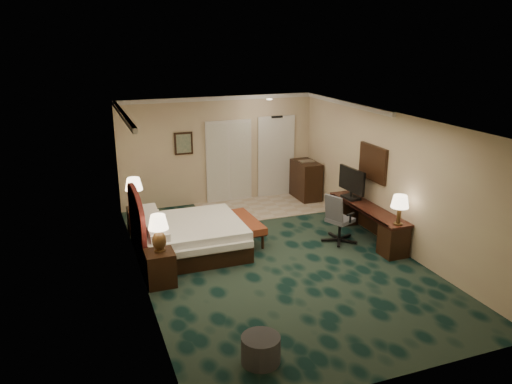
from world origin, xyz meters
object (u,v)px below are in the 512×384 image
object	(u,v)px
bed	(192,237)
lamp_near	(159,233)
lamp_far	(134,194)
tv	(352,184)
nightstand_far	(138,220)
desk_chair	(340,218)
ottoman	(261,349)
desk	(367,223)
bed_bench	(245,229)
nightstand_near	(160,267)
minibar	(306,180)

from	to	relation	value
bed	lamp_near	size ratio (longest dim) A/B	3.03
lamp_near	lamp_far	bearing A→B (deg)	91.92
lamp_near	tv	world-z (taller)	tv
bed	lamp_far	world-z (taller)	lamp_far
nightstand_far	desk_chair	size ratio (longest dim) A/B	0.51
lamp_near	desk_chair	distance (m)	3.87
ottoman	desk	xyz separation A→B (m)	(3.61, 3.16, 0.16)
lamp_near	bed_bench	size ratio (longest dim) A/B	0.48
ottoman	desk_chair	bearing A→B (deg)	46.99
nightstand_far	ottoman	bearing A→B (deg)	-80.42
nightstand_near	tv	bearing A→B (deg)	14.66
desk_chair	minibar	world-z (taller)	desk_chair
tv	ottoman	bearing A→B (deg)	-137.50
bed	ottoman	world-z (taller)	bed
desk	minibar	bearing A→B (deg)	90.67
bed_bench	ottoman	world-z (taller)	bed_bench
lamp_far	tv	distance (m)	4.70
nightstand_near	nightstand_far	bearing A→B (deg)	90.66
bed_bench	bed	bearing A→B (deg)	-170.78
tv	desk_chair	world-z (taller)	tv
lamp_far	minibar	world-z (taller)	lamp_far
bed	desk	distance (m)	3.69
lamp_far	desk_chair	world-z (taller)	lamp_far
nightstand_near	bed_bench	distance (m)	2.42
nightstand_far	minibar	bearing A→B (deg)	10.70
nightstand_near	nightstand_far	xyz separation A→B (m)	(-0.03, 2.57, -0.04)
bed_bench	minibar	bearing A→B (deg)	38.34
bed	minibar	world-z (taller)	minibar
lamp_far	tv	bearing A→B (deg)	-17.24
lamp_near	desk	size ratio (longest dim) A/B	0.27
desk	desk_chair	xyz separation A→B (m)	(-0.63, 0.03, 0.18)
bed_bench	desk	size ratio (longest dim) A/B	0.57
nightstand_near	desk_chair	xyz separation A→B (m)	(3.83, 0.55, 0.22)
lamp_near	desk_chair	bearing A→B (deg)	7.96
ottoman	lamp_far	bearing A→B (deg)	100.02
desk_chair	nightstand_far	bearing A→B (deg)	129.53
desk_chair	lamp_far	bearing A→B (deg)	129.99
nightstand_near	bed_bench	xyz separation A→B (m)	(2.01, 1.34, -0.07)
desk_chair	minibar	size ratio (longest dim) A/B	1.07
desk	lamp_far	bearing A→B (deg)	155.79
nightstand_far	minibar	world-z (taller)	minibar
ottoman	minibar	bearing A→B (deg)	59.43
lamp_near	nightstand_near	bearing A→B (deg)	-137.96
tv	minibar	world-z (taller)	tv
bed	tv	size ratio (longest dim) A/B	2.22
nightstand_near	desk_chair	size ratio (longest dim) A/B	0.57
lamp_near	lamp_far	size ratio (longest dim) A/B	0.93
bed_bench	desk_chair	distance (m)	2.00
nightstand_near	desk	bearing A→B (deg)	6.58
nightstand_far	lamp_near	size ratio (longest dim) A/B	0.82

